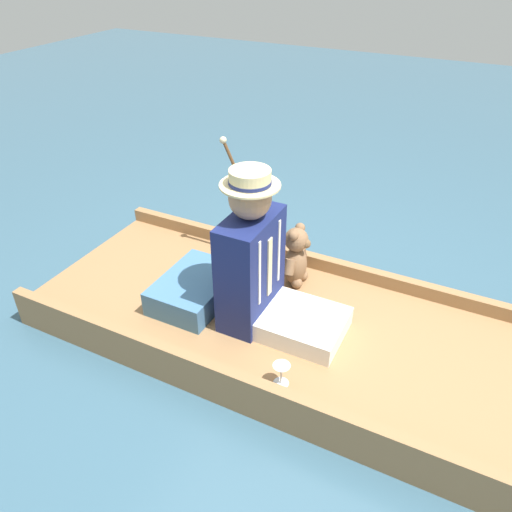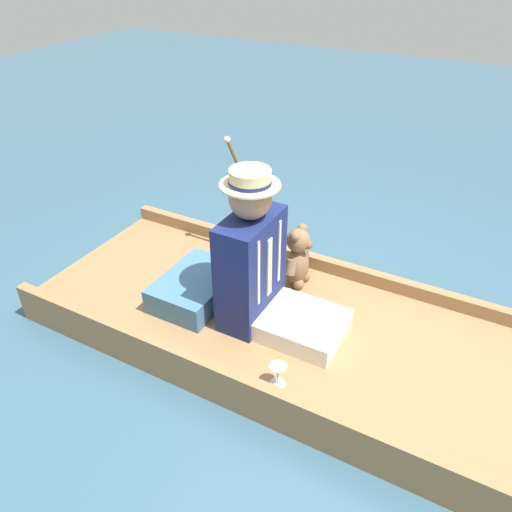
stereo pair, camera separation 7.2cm
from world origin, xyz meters
The scene contains 7 objects.
ground_plane centered at (0.00, 0.00, 0.00)m, with size 16.00×16.00×0.00m, color #385B70.
punt_boat centered at (0.00, 0.00, 0.08)m, with size 1.17×3.04×0.24m.
seat_cushion centered at (0.07, -0.60, 0.22)m, with size 0.52×0.37×0.15m.
seated_person centered at (0.06, -0.18, 0.49)m, with size 0.42×0.68×0.88m.
teddy_bear centered at (-0.34, -0.15, 0.33)m, with size 0.27×0.16×0.39m.
wine_glass centered at (0.45, 0.11, 0.24)m, with size 0.08×0.08×0.12m.
walking_cane centered at (-0.49, -0.56, 0.61)m, with size 0.04×0.40×0.80m.
Camera 1 is at (1.99, 0.76, 1.98)m, focal length 35.00 mm.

